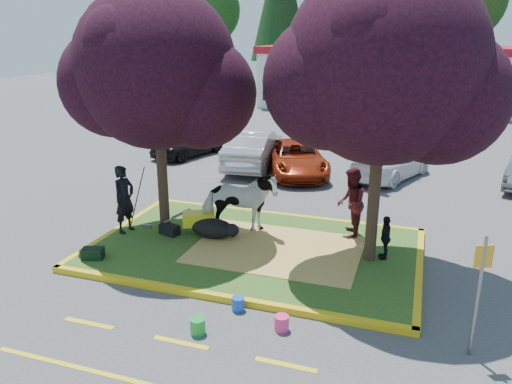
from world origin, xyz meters
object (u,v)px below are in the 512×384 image
(bucket_pink, at_px, (282,323))
(bucket_blue, at_px, (238,304))
(car_silver, at_px, (254,148))
(handler, at_px, (124,199))
(bucket_green, at_px, (198,326))
(wheelbarrow, at_px, (199,219))
(sign_post, at_px, (479,285))
(calf, at_px, (213,228))
(car_black, at_px, (190,140))
(cow, at_px, (239,203))

(bucket_pink, xyz_separation_m, bucket_blue, (-1.04, 0.41, -0.01))
(bucket_blue, relative_size, car_silver, 0.06)
(handler, height_order, bucket_green, handler)
(handler, height_order, wheelbarrow, handler)
(sign_post, bearing_deg, handler, 138.82)
(sign_post, height_order, bucket_green, sign_post)
(wheelbarrow, height_order, bucket_pink, wheelbarrow)
(calf, height_order, bucket_pink, calf)
(wheelbarrow, relative_size, bucket_green, 4.94)
(sign_post, distance_m, car_black, 16.39)
(car_black, bearing_deg, bucket_blue, -42.71)
(wheelbarrow, relative_size, bucket_pink, 5.13)
(calf, xyz_separation_m, bucket_blue, (1.85, -3.00, -0.27))
(calf, xyz_separation_m, bucket_green, (1.43, -4.03, -0.26))
(car_black, bearing_deg, cow, -39.07)
(cow, bearing_deg, bucket_blue, -179.89)
(handler, xyz_separation_m, car_black, (-2.51, 9.23, -0.40))
(wheelbarrow, height_order, car_silver, car_silver)
(wheelbarrow, xyz_separation_m, bucket_green, (1.90, -4.20, -0.40))
(bucket_pink, height_order, car_black, car_black)
(bucket_green, bearing_deg, car_silver, 103.87)
(bucket_blue, bearing_deg, car_black, 119.82)
(sign_post, distance_m, car_silver, 13.42)
(calf, xyz_separation_m, car_black, (-4.95, 8.87, 0.27))
(wheelbarrow, distance_m, bucket_blue, 3.95)
(calf, distance_m, wheelbarrow, 0.52)
(cow, relative_size, car_silver, 0.43)
(sign_post, distance_m, bucket_blue, 4.57)
(cow, xyz_separation_m, handler, (-3.02, -0.86, 0.07))
(handler, height_order, bucket_pink, handler)
(calf, xyz_separation_m, handler, (-2.45, -0.36, 0.68))
(bucket_green, bearing_deg, bucket_blue, 67.30)
(bucket_blue, height_order, car_black, car_black)
(bucket_green, relative_size, bucket_blue, 1.10)
(car_silver, bearing_deg, car_black, -22.06)
(bucket_pink, relative_size, bucket_blue, 1.06)
(sign_post, height_order, bucket_pink, sign_post)
(car_black, relative_size, car_silver, 0.84)
(wheelbarrow, distance_m, bucket_green, 4.62)
(bucket_pink, distance_m, car_black, 14.59)
(calf, bearing_deg, car_silver, 82.42)
(car_black, bearing_deg, sign_post, -29.37)
(calf, relative_size, bucket_pink, 4.01)
(bucket_pink, distance_m, bucket_blue, 1.12)
(handler, distance_m, sign_post, 9.11)
(bucket_green, relative_size, car_silver, 0.07)
(bucket_blue, height_order, car_silver, car_silver)
(cow, distance_m, sign_post, 6.72)
(sign_post, distance_m, bucket_green, 5.07)
(bucket_green, xyz_separation_m, car_silver, (-2.93, 11.88, 0.63))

